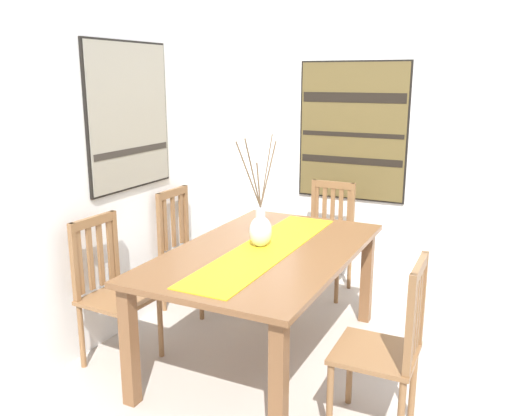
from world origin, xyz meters
TOP-DOWN VIEW (x-y plane):
  - ground_plane at (0.00, 0.00)m, footprint 6.40×6.40m
  - wall_back at (0.00, 1.86)m, footprint 6.40×0.12m
  - wall_side at (1.86, 0.00)m, footprint 0.12×6.40m
  - dining_table at (0.07, 0.67)m, footprint 1.84×1.09m
  - table_runner at (0.07, 0.67)m, footprint 1.69×0.36m
  - centerpiece_vase at (0.11, 0.73)m, footprint 0.36×0.17m
  - chair_0 at (1.39, 0.69)m, footprint 0.42×0.42m
  - chair_1 at (-0.38, -0.25)m, footprint 0.43×0.43m
  - chair_2 at (-0.41, 1.56)m, footprint 0.44×0.44m
  - chair_3 at (0.55, 1.60)m, footprint 0.42×0.42m
  - painting_on_back_wall at (0.14, 1.79)m, footprint 0.88×0.05m
  - painting_on_side_wall at (1.79, 0.62)m, footprint 0.05×1.00m

SIDE VIEW (x-z plane):
  - ground_plane at x=0.00m, z-range -0.03..0.00m
  - chair_3 at x=0.55m, z-range 0.01..0.98m
  - chair_2 at x=-0.41m, z-range 0.01..0.99m
  - chair_0 at x=1.39m, z-range 0.02..0.99m
  - chair_1 at x=-0.38m, z-range 0.02..1.00m
  - dining_table at x=0.07m, z-range 0.29..1.05m
  - table_runner at x=0.07m, z-range 0.77..0.77m
  - centerpiece_vase at x=0.11m, z-range 0.53..1.25m
  - wall_back at x=0.00m, z-range 0.00..2.70m
  - wall_side at x=1.86m, z-range 0.00..2.70m
  - painting_on_side_wall at x=1.79m, z-range 0.76..2.00m
  - painting_on_back_wall at x=0.14m, z-range 1.06..2.11m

